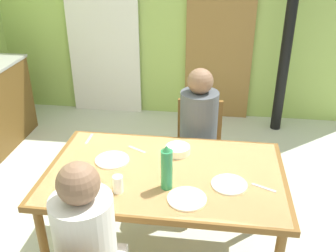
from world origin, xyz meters
name	(u,v)px	position (x,y,z in m)	size (l,w,h in m)	color
ground_plane	(140,234)	(0.00, 0.00, 0.00)	(6.21, 6.21, 0.00)	beige
wall_back	(176,4)	(0.00, 2.39, 1.38)	(4.71, 0.10, 2.75)	#A4C35D
door_wooden	(220,39)	(0.54, 2.31, 1.00)	(0.80, 0.05, 2.00)	olive
stove_pipe_column	(291,12)	(1.28, 2.04, 1.38)	(0.12, 0.12, 2.75)	black
curtain_panel	(102,23)	(-0.88, 2.29, 1.16)	(0.90, 0.03, 2.31)	white
dining_table	(165,180)	(0.23, -0.21, 0.68)	(1.53, 0.93, 0.75)	brown
chair_far_diner	(198,145)	(0.41, 0.61, 0.50)	(0.40, 0.40, 0.87)	brown
person_near_diner	(86,239)	(-0.06, -0.89, 0.78)	(0.30, 0.37, 0.77)	silver
person_far_diner	(199,122)	(0.41, 0.47, 0.78)	(0.30, 0.37, 0.77)	#444960
water_bottle_green_near	(167,168)	(0.27, -0.38, 0.89)	(0.07, 0.07, 0.29)	#29824B
serving_bowl_center	(178,150)	(0.29, 0.02, 0.78)	(0.17, 0.17, 0.06)	silver
dinner_plate_near_left	(187,199)	(0.40, -0.48, 0.76)	(0.23, 0.23, 0.01)	white
dinner_plate_near_right	(229,184)	(0.64, -0.31, 0.76)	(0.22, 0.22, 0.01)	white
dinner_plate_far_center	(112,160)	(-0.14, -0.13, 0.76)	(0.23, 0.23, 0.01)	white
drinking_glass_by_near_diner	(80,196)	(-0.19, -0.60, 0.80)	(0.06, 0.06, 0.10)	silver
drinking_glass_by_far_diner	(118,184)	(-0.01, -0.46, 0.81)	(0.06, 0.06, 0.11)	silver
cutlery_knife_near	(264,188)	(0.85, -0.31, 0.75)	(0.15, 0.02, 0.00)	silver
cutlery_fork_near	(137,149)	(0.00, 0.03, 0.75)	(0.15, 0.02, 0.00)	silver
cutlery_knife_far	(89,139)	(-0.39, 0.14, 0.75)	(0.15, 0.02, 0.00)	silver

